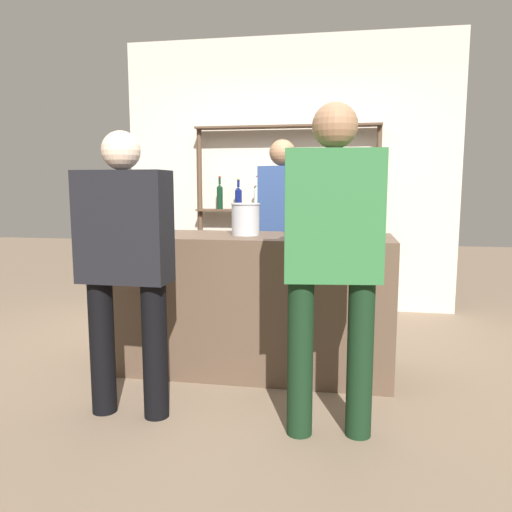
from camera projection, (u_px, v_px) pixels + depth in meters
name	position (u px, v px, depth m)	size (l,w,h in m)	color
ground_plane	(256.00, 369.00, 3.55)	(16.00, 16.00, 0.00)	#7A6651
bar_counter	(256.00, 303.00, 3.49)	(1.85, 0.66, 0.96)	brown
back_wall	(288.00, 176.00, 5.24)	(3.45, 0.12, 2.80)	beige
back_shelf	(287.00, 192.00, 5.09)	(1.88, 0.18, 1.90)	#4C3828
counter_bottle_0	(167.00, 217.00, 3.49)	(0.08, 0.08, 0.31)	silver
counter_bottle_1	(353.00, 217.00, 3.37)	(0.08, 0.08, 0.33)	black
counter_bottle_2	(294.00, 217.00, 3.45)	(0.08, 0.08, 0.31)	#0F1956
ice_bucket	(246.00, 219.00, 3.42)	(0.20, 0.20, 0.22)	#B2B2B7
cork_jar	(372.00, 229.00, 3.21)	(0.12, 0.12, 0.13)	silver
customer_right	(332.00, 248.00, 2.48)	(0.50, 0.27, 1.69)	black
customer_left	(125.00, 256.00, 2.73)	(0.50, 0.23, 1.58)	black
server_behind_counter	(282.00, 219.00, 4.29)	(0.42, 0.29, 1.68)	#121C33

